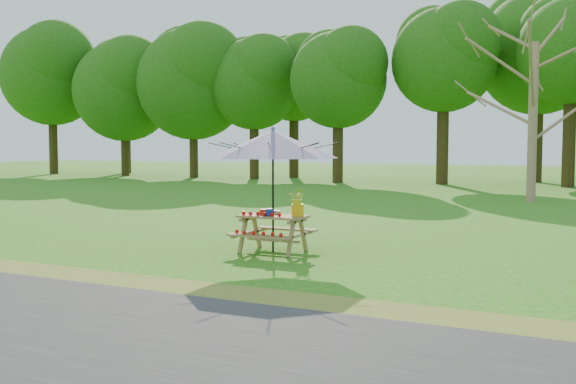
% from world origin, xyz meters
% --- Properties ---
extents(ground, '(120.00, 120.00, 0.00)m').
position_xyz_m(ground, '(0.00, 0.00, 0.00)').
color(ground, '#246D14').
rests_on(ground, ground).
extents(treeline, '(60.00, 12.00, 16.00)m').
position_xyz_m(treeline, '(0.00, 22.00, 8.00)').
color(treeline, '#245C0F').
rests_on(treeline, ground).
extents(picnic_table, '(1.20, 1.32, 0.67)m').
position_xyz_m(picnic_table, '(4.86, 0.50, 0.33)').
color(picnic_table, olive).
rests_on(picnic_table, ground).
extents(patio_umbrella, '(3.04, 3.04, 2.27)m').
position_xyz_m(patio_umbrella, '(4.86, 0.50, 1.95)').
color(patio_umbrella, black).
rests_on(patio_umbrella, ground).
extents(produce_bins, '(0.31, 0.44, 0.13)m').
position_xyz_m(produce_bins, '(4.78, 0.50, 0.72)').
color(produce_bins, red).
rests_on(produce_bins, picnic_table).
extents(tomatoes_row, '(0.77, 0.13, 0.07)m').
position_xyz_m(tomatoes_row, '(4.71, 0.32, 0.71)').
color(tomatoes_row, '#F10D08').
rests_on(tomatoes_row, picnic_table).
extents(flower_bucket, '(0.31, 0.27, 0.48)m').
position_xyz_m(flower_bucket, '(5.31, 0.58, 0.93)').
color(flower_bucket, '#FFB20D').
rests_on(flower_bucket, picnic_table).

